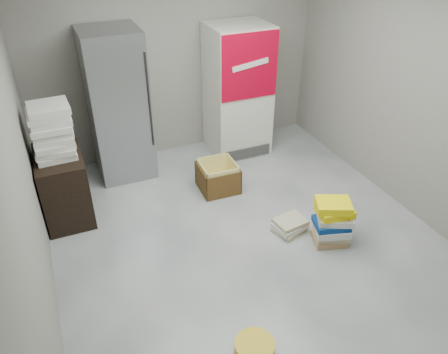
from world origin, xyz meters
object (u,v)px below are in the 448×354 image
at_px(wood_shelf, 64,186).
at_px(cardboard_box, 218,178).
at_px(coke_cooler, 238,91).
at_px(phonebook_stack_main, 333,222).
at_px(steel_fridge, 118,106).

relative_size(wood_shelf, cardboard_box, 1.67).
distance_m(coke_cooler, phonebook_stack_main, 2.41).
relative_size(wood_shelf, phonebook_stack_main, 1.53).
bearing_deg(coke_cooler, cardboard_box, -126.81).
bearing_deg(phonebook_stack_main, coke_cooler, 107.17).
bearing_deg(steel_fridge, phonebook_stack_main, -53.72).
relative_size(coke_cooler, cardboard_box, 3.77).
distance_m(steel_fridge, wood_shelf, 1.23).
distance_m(coke_cooler, cardboard_box, 1.35).
bearing_deg(steel_fridge, wood_shelf, -138.69).
relative_size(steel_fridge, phonebook_stack_main, 3.64).
height_order(steel_fridge, wood_shelf, steel_fridge).
bearing_deg(phonebook_stack_main, wood_shelf, 163.64).
xyz_separation_m(coke_cooler, wood_shelf, (-2.48, -0.72, -0.50)).
height_order(coke_cooler, wood_shelf, coke_cooler).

